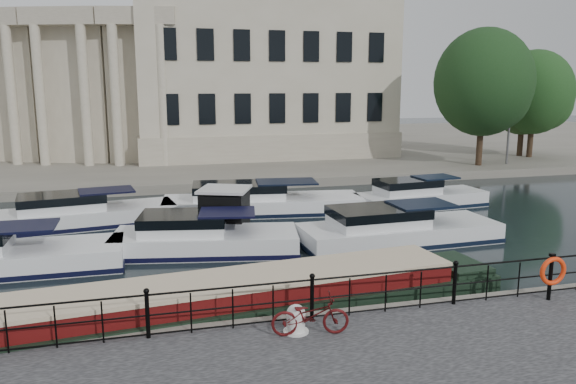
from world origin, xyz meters
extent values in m
plane|color=black|center=(0.00, 0.00, 0.00)|extent=(160.00, 160.00, 0.00)
cube|color=#6B665B|center=(0.00, 39.00, 0.28)|extent=(120.00, 42.00, 0.55)
cylinder|color=black|center=(-4.00, -2.25, 1.10)|extent=(0.10, 0.10, 1.10)
sphere|color=black|center=(-4.00, -2.25, 1.70)|extent=(0.14, 0.14, 0.14)
cylinder|color=black|center=(0.00, -2.25, 1.10)|extent=(0.10, 0.10, 1.10)
sphere|color=black|center=(0.00, -2.25, 1.70)|extent=(0.14, 0.14, 0.14)
cylinder|color=black|center=(4.00, -2.25, 1.10)|extent=(0.10, 0.10, 1.10)
sphere|color=black|center=(4.00, -2.25, 1.70)|extent=(0.14, 0.14, 0.14)
cylinder|color=black|center=(0.00, -2.25, 1.60)|extent=(24.00, 0.05, 0.05)
cylinder|color=black|center=(0.00, -2.25, 1.10)|extent=(24.00, 0.04, 0.04)
cylinder|color=black|center=(0.00, -2.25, 0.63)|extent=(24.00, 0.04, 0.04)
cube|color=#ADA38C|center=(6.00, 33.00, 7.55)|extent=(20.00, 14.00, 14.00)
cube|color=#9E937F|center=(6.00, 33.00, 1.55)|extent=(20.30, 14.30, 2.00)
cube|color=#ADA38C|center=(-3.33, 29.02, 6.05)|extent=(5.73, 4.06, 11.00)
cube|color=#9E937F|center=(-3.76, 27.07, 10.95)|extent=(5.62, 2.73, 1.20)
cylinder|color=#ADA38C|center=(-2.28, 26.16, 5.45)|extent=(0.70, 0.70, 9.80)
cylinder|color=#ADA38C|center=(-5.49, 26.87, 5.45)|extent=(0.70, 0.70, 9.80)
cube|color=#ADA38C|center=(-8.29, 30.44, 6.05)|extent=(5.90, 4.56, 11.00)
cube|color=#9E937F|center=(-8.95, 28.56, 10.95)|extent=(5.62, 3.30, 1.20)
cylinder|color=#ADA38C|center=(-7.59, 27.47, 5.45)|extent=(0.70, 0.70, 9.80)
cylinder|color=#ADA38C|center=(-10.69, 28.56, 5.45)|extent=(0.70, 0.70, 9.80)
cube|color=#ADA38C|center=(-13.04, 32.44, 6.05)|extent=(5.99, 4.99, 11.00)
cylinder|color=#ADA38C|center=(-12.70, 29.41, 5.45)|extent=(0.70, 0.70, 9.80)
cylinder|color=#59595B|center=(22.00, 20.50, 4.55)|extent=(0.16, 0.16, 8.00)
sphere|color=#FFF2CC|center=(22.00, 19.65, 8.50)|extent=(0.24, 0.24, 0.24)
imported|color=#470C0D|center=(-0.30, -3.06, 1.04)|extent=(1.92, 0.89, 0.97)
cylinder|color=silver|center=(-0.58, -2.84, 0.78)|extent=(0.44, 0.44, 0.46)
sphere|color=silver|center=(-0.58, -2.84, 1.01)|extent=(0.46, 0.46, 0.46)
cylinder|color=silver|center=(-0.58, -2.84, 0.57)|extent=(0.62, 0.62, 0.04)
cylinder|color=black|center=(6.68, -2.65, 1.19)|extent=(0.11, 0.11, 1.28)
cube|color=black|center=(6.68, -2.65, 1.83)|extent=(0.13, 0.13, 0.09)
torus|color=#FF350D|center=(6.68, -2.73, 1.40)|extent=(0.81, 0.13, 0.81)
cube|color=black|center=(-2.13, -0.56, 0.10)|extent=(17.22, 4.02, 1.02)
cube|color=#530C0B|center=(-2.13, -0.56, 0.75)|extent=(13.79, 3.33, 0.80)
cube|color=beige|center=(-2.13, -0.56, 1.15)|extent=(13.80, 3.39, 0.11)
cube|color=#6B665B|center=(-0.67, 7.94, 0.05)|extent=(3.35, 3.10, 0.22)
cube|color=black|center=(-0.67, 7.94, 1.10)|extent=(2.35, 2.35, 1.62)
cube|color=silver|center=(-0.67, 7.94, 2.05)|extent=(2.58, 2.58, 0.11)
cube|color=black|center=(-8.35, 5.52, 1.55)|extent=(2.85, 1.85, 0.08)
cube|color=white|center=(-1.71, 5.99, 0.20)|extent=(7.35, 3.84, 1.20)
cube|color=black|center=(-1.71, 5.99, 0.12)|extent=(7.42, 3.88, 0.18)
cube|color=white|center=(-2.54, 6.15, 1.05)|extent=(3.48, 2.68, 0.90)
cube|color=black|center=(-0.89, 5.84, 1.55)|extent=(2.40, 2.18, 0.08)
cube|color=white|center=(6.04, 5.27, 0.20)|extent=(8.22, 3.04, 1.20)
cube|color=black|center=(6.04, 5.27, 0.12)|extent=(8.30, 3.07, 0.18)
cube|color=white|center=(5.07, 5.24, 1.05)|extent=(3.74, 2.37, 0.90)
cube|color=black|center=(7.02, 5.31, 1.55)|extent=(2.51, 2.00, 0.08)
cube|color=silver|center=(-6.53, 11.52, 0.20)|extent=(8.27, 3.65, 1.20)
cube|color=black|center=(-6.53, 11.52, 0.12)|extent=(8.35, 3.68, 0.18)
cube|color=silver|center=(-7.48, 11.38, 1.05)|extent=(3.86, 2.56, 0.90)
cube|color=black|center=(-5.58, 11.66, 1.55)|extent=(2.63, 2.09, 0.08)
cube|color=white|center=(1.82, 11.94, 0.20)|extent=(10.11, 3.97, 1.20)
cube|color=black|center=(1.82, 11.94, 0.12)|extent=(10.21, 4.01, 0.18)
cube|color=white|center=(0.65, 12.09, 1.05)|extent=(4.68, 2.79, 0.90)
cube|color=black|center=(3.00, 11.80, 1.55)|extent=(3.17, 2.28, 0.08)
cube|color=silver|center=(10.09, 11.08, 0.20)|extent=(7.11, 2.82, 1.20)
cube|color=black|center=(10.09, 11.08, 0.12)|extent=(7.18, 2.85, 0.18)
cube|color=silver|center=(9.26, 11.00, 1.05)|extent=(3.27, 2.08, 0.90)
cube|color=black|center=(10.91, 11.16, 1.55)|extent=(2.21, 1.72, 0.08)
cylinder|color=black|center=(19.64, 20.47, 2.14)|extent=(0.44, 0.44, 3.17)
ellipsoid|color=black|center=(19.64, 20.47, 6.44)|extent=(6.89, 6.89, 7.62)
sphere|color=black|center=(20.24, 20.07, 5.54)|extent=(5.08, 5.08, 5.08)
cylinder|color=black|center=(25.94, 24.29, 1.85)|extent=(0.44, 0.44, 2.59)
ellipsoid|color=#193811|center=(25.94, 24.29, 5.37)|extent=(5.63, 5.63, 6.22)
sphere|color=#193811|center=(26.54, 23.89, 4.63)|extent=(4.15, 4.15, 4.15)
cylinder|color=black|center=(26.23, 23.47, 1.93)|extent=(0.44, 0.44, 2.76)
ellipsoid|color=#163D13|center=(26.23, 23.47, 5.68)|extent=(6.00, 6.00, 6.64)
sphere|color=#163D13|center=(26.83, 23.07, 4.89)|extent=(4.42, 4.42, 4.42)
camera|label=1|loc=(-3.96, -14.91, 6.41)|focal=35.00mm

